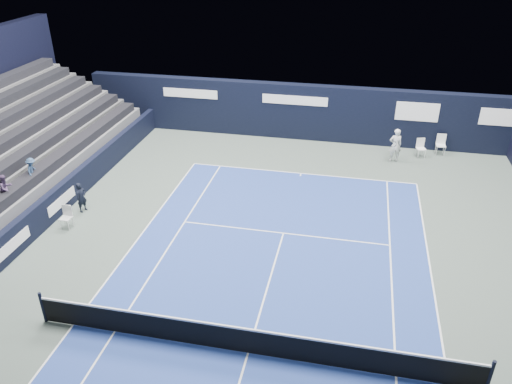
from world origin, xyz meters
TOP-DOWN VIEW (x-y plane):
  - ground at (0.00, 2.00)m, footprint 48.00×48.00m
  - court_surface at (0.00, 0.00)m, footprint 10.97×23.77m
  - folding_chair_back_a at (5.84, 15.23)m, footprint 0.54×0.53m
  - folding_chair_back_b at (6.90, 15.80)m, footprint 0.50×0.48m
  - line_judge_chair at (-8.60, 5.11)m, footprint 0.43×0.41m
  - line_judge at (-8.64, 6.39)m, footprint 0.46×0.56m
  - court_markings at (0.00, 0.00)m, footprint 11.03×23.83m
  - tennis_net at (0.00, 0.00)m, footprint 12.90×0.10m
  - back_sponsor_wall at (0.01, 16.50)m, footprint 26.00×0.63m
  - side_barrier_left at (-9.50, 5.97)m, footprint 0.33×22.00m
  - tennis_player at (4.47, 14.34)m, footprint 0.72×0.89m

SIDE VIEW (x-z plane):
  - ground at x=0.00m, z-range 0.00..0.00m
  - court_surface at x=0.00m, z-range 0.00..0.01m
  - court_markings at x=0.00m, z-range 0.01..0.01m
  - tennis_net at x=0.00m, z-range -0.04..1.06m
  - line_judge_chair at x=-8.60m, z-range 0.07..1.02m
  - folding_chair_back_a at x=5.84m, z-range 0.07..1.06m
  - side_barrier_left at x=-9.50m, z-range 0.00..1.20m
  - folding_chair_back_b at x=6.90m, z-range 0.08..1.16m
  - line_judge at x=-8.64m, z-range 0.00..1.32m
  - tennis_player at x=4.47m, z-range 0.00..1.76m
  - back_sponsor_wall at x=0.01m, z-range 0.00..3.10m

